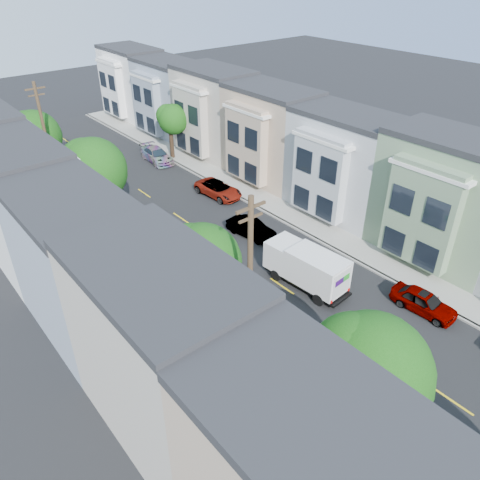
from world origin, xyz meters
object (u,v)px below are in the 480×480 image
(tree_far_r, at_px, (172,120))
(fedex_truck, at_px, (306,266))
(parked_right_c, at_px, (218,189))
(parked_left_c, at_px, (311,383))
(utility_pole_near, at_px, (250,291))
(tree_c, at_px, (201,263))
(tree_e, at_px, (34,137))
(tree_d, at_px, (93,171))
(utility_pole_far, at_px, (47,143))
(tree_b, at_px, (368,374))
(lead_sedan, at_px, (251,229))
(parked_right_d, at_px, (157,155))
(parked_left_d, at_px, (157,255))
(parked_right_b, at_px, (424,302))

(tree_far_r, relative_size, fedex_truck, 1.02)
(tree_far_r, bearing_deg, parked_right_c, -101.03)
(fedex_truck, relative_size, parked_left_c, 1.26)
(utility_pole_near, distance_m, parked_right_c, 21.07)
(tree_c, xyz_separation_m, fedex_truck, (7.56, -0.90, -3.09))
(tree_e, bearing_deg, parked_right_c, -47.65)
(tree_d, bearing_deg, utility_pole_far, 89.99)
(tree_d, xyz_separation_m, utility_pole_far, (0.00, 8.96, -0.42))
(tree_b, bearing_deg, lead_sedan, 62.23)
(tree_d, distance_m, tree_far_r, 16.91)
(tree_c, bearing_deg, utility_pole_far, 89.99)
(tree_c, distance_m, tree_d, 13.04)
(tree_c, bearing_deg, tree_d, 90.00)
(tree_far_r, distance_m, parked_right_d, 3.96)
(fedex_truck, height_order, parked_left_c, fedex_truck)
(tree_d, relative_size, parked_right_d, 1.70)
(tree_d, height_order, parked_left_d, tree_d)
(parked_left_c, bearing_deg, tree_d, 99.84)
(fedex_truck, bearing_deg, tree_far_r, 72.84)
(utility_pole_near, height_order, lead_sedan, utility_pole_near)
(utility_pole_near, distance_m, parked_right_d, 30.33)
(tree_e, relative_size, utility_pole_far, 0.71)
(tree_c, relative_size, parked_right_c, 1.44)
(parked_left_d, xyz_separation_m, parked_right_c, (9.80, 5.73, -0.00))
(tree_b, xyz_separation_m, tree_far_r, (13.20, 34.30, -1.21))
(tree_far_r, xyz_separation_m, utility_pole_near, (-13.19, -27.50, 1.05))
(utility_pole_far, bearing_deg, tree_e, 90.03)
(parked_right_b, bearing_deg, tree_far_r, 82.63)
(tree_e, relative_size, parked_right_d, 1.51)
(utility_pole_far, height_order, parked_left_d, utility_pole_far)
(parked_left_d, bearing_deg, tree_c, -97.47)
(parked_left_d, height_order, parked_right_b, parked_right_b)
(tree_far_r, xyz_separation_m, fedex_truck, (-5.64, -24.37, -2.60))
(tree_d, height_order, lead_sedan, tree_d)
(lead_sedan, bearing_deg, parked_left_d, 159.73)
(parked_left_d, bearing_deg, tree_d, 107.42)
(tree_b, relative_size, lead_sedan, 1.91)
(tree_e, xyz_separation_m, tree_far_r, (13.20, -2.06, -0.59))
(tree_e, bearing_deg, parked_right_b, -71.15)
(utility_pole_near, xyz_separation_m, parked_right_d, (11.20, 27.83, -4.45))
(tree_e, relative_size, parked_right_b, 1.68)
(utility_pole_far, xyz_separation_m, fedex_truck, (7.56, -22.87, -3.65))
(lead_sedan, distance_m, parked_left_d, 7.64)
(parked_right_c, bearing_deg, utility_pole_far, 137.21)
(utility_pole_far, xyz_separation_m, parked_right_b, (11.20, -29.25, -4.47))
(parked_right_b, distance_m, parked_right_c, 20.51)
(tree_b, relative_size, parked_right_c, 1.63)
(parked_right_d, bearing_deg, utility_pole_far, -166.08)
(tree_d, distance_m, lead_sedan, 12.30)
(tree_c, xyz_separation_m, parked_right_b, (11.20, -7.27, -3.92))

